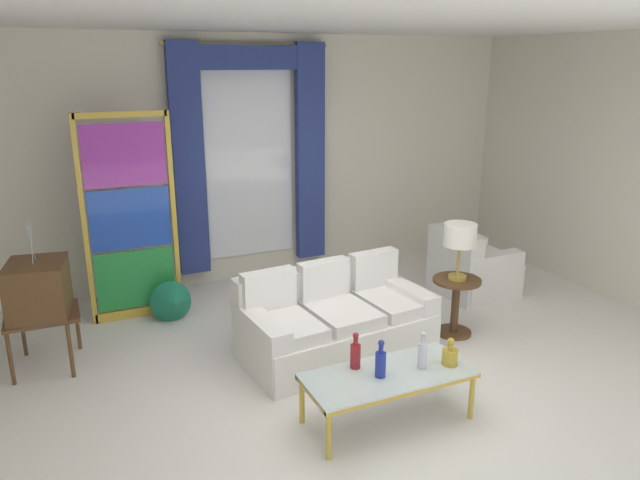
% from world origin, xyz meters
% --- Properties ---
extents(ground_plane, '(16.00, 16.00, 0.00)m').
position_xyz_m(ground_plane, '(0.00, 0.00, 0.00)').
color(ground_plane, white).
extents(wall_rear, '(8.00, 0.12, 3.00)m').
position_xyz_m(wall_rear, '(0.00, 3.06, 1.50)').
color(wall_rear, silver).
rests_on(wall_rear, ground).
extents(wall_right, '(0.12, 7.00, 3.00)m').
position_xyz_m(wall_right, '(3.66, 0.60, 1.50)').
color(wall_right, silver).
rests_on(wall_right, ground).
extents(ceiling_slab, '(8.00, 7.60, 0.04)m').
position_xyz_m(ceiling_slab, '(0.00, 0.80, 3.02)').
color(ceiling_slab, white).
extents(curtained_window, '(2.00, 0.17, 2.70)m').
position_xyz_m(curtained_window, '(-0.01, 2.89, 1.74)').
color(curtained_window, white).
rests_on(curtained_window, ground).
extents(couch_white_long, '(1.83, 1.08, 0.86)m').
position_xyz_m(couch_white_long, '(0.04, 0.66, 0.30)').
color(couch_white_long, white).
rests_on(couch_white_long, ground).
extents(coffee_table, '(1.30, 0.57, 0.41)m').
position_xyz_m(coffee_table, '(-0.07, -0.57, 0.37)').
color(coffee_table, silver).
rests_on(coffee_table, ground).
extents(bottle_blue_decanter, '(0.08, 0.08, 0.30)m').
position_xyz_m(bottle_blue_decanter, '(-0.16, -0.58, 0.53)').
color(bottle_blue_decanter, navy).
rests_on(bottle_blue_decanter, coffee_table).
extents(bottle_crystal_tall, '(0.12, 0.12, 0.22)m').
position_xyz_m(bottle_crystal_tall, '(0.43, -0.64, 0.49)').
color(bottle_crystal_tall, gold).
rests_on(bottle_crystal_tall, coffee_table).
extents(bottle_amber_squat, '(0.08, 0.08, 0.30)m').
position_xyz_m(bottle_amber_squat, '(-0.27, -0.39, 0.53)').
color(bottle_amber_squat, maroon).
rests_on(bottle_amber_squat, coffee_table).
extents(bottle_ruby_flask, '(0.07, 0.07, 0.30)m').
position_xyz_m(bottle_ruby_flask, '(0.20, -0.60, 0.53)').
color(bottle_ruby_flask, silver).
rests_on(bottle_ruby_flask, coffee_table).
extents(vintage_tv, '(0.62, 0.66, 1.35)m').
position_xyz_m(vintage_tv, '(-2.46, 1.45, 0.73)').
color(vintage_tv, brown).
rests_on(vintage_tv, ground).
extents(armchair_white, '(0.83, 0.83, 0.80)m').
position_xyz_m(armchair_white, '(2.17, 1.33, 0.29)').
color(armchair_white, white).
rests_on(armchair_white, ground).
extents(stained_glass_divider, '(0.95, 0.05, 2.20)m').
position_xyz_m(stained_glass_divider, '(-1.55, 2.25, 1.06)').
color(stained_glass_divider, gold).
rests_on(stained_glass_divider, ground).
extents(peacock_figurine, '(0.44, 0.60, 0.50)m').
position_xyz_m(peacock_figurine, '(-1.24, 1.92, 0.22)').
color(peacock_figurine, beige).
rests_on(peacock_figurine, ground).
extents(round_side_table, '(0.48, 0.48, 0.59)m').
position_xyz_m(round_side_table, '(1.33, 0.49, 0.36)').
color(round_side_table, brown).
rests_on(round_side_table, ground).
extents(table_lamp_brass, '(0.32, 0.32, 0.57)m').
position_xyz_m(table_lamp_brass, '(1.33, 0.49, 1.03)').
color(table_lamp_brass, '#B29338').
rests_on(table_lamp_brass, round_side_table).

